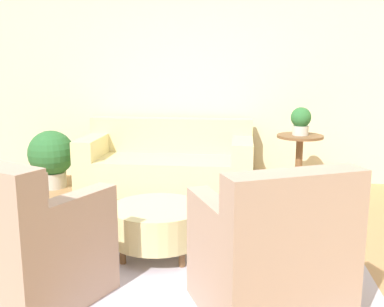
# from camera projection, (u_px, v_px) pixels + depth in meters

# --- Properties ---
(ground_plane) EXTENTS (16.00, 16.00, 0.00)m
(ground_plane) POSITION_uv_depth(u_px,v_px,m) (165.00, 259.00, 3.57)
(ground_plane) COLOR #AD7F51
(wall_back) EXTENTS (9.08, 0.12, 2.80)m
(wall_back) POSITION_uv_depth(u_px,v_px,m) (198.00, 73.00, 5.82)
(wall_back) COLOR beige
(wall_back) RESTS_ON ground_plane
(rug) EXTENTS (3.09, 2.35, 0.01)m
(rug) POSITION_uv_depth(u_px,v_px,m) (165.00, 258.00, 3.57)
(rug) COLOR #BCB2C1
(rug) RESTS_ON ground_plane
(couch) EXTENTS (2.07, 0.90, 0.84)m
(couch) POSITION_uv_depth(u_px,v_px,m) (168.00, 164.00, 5.53)
(couch) COLOR beige
(couch) RESTS_ON ground_plane
(armchair_left) EXTENTS (1.04, 1.03, 0.96)m
(armchair_left) POSITION_uv_depth(u_px,v_px,m) (26.00, 247.00, 2.87)
(armchair_left) COLOR tan
(armchair_left) RESTS_ON rug
(armchair_right) EXTENTS (1.04, 1.03, 0.96)m
(armchair_right) POSITION_uv_depth(u_px,v_px,m) (271.00, 258.00, 2.70)
(armchair_right) COLOR tan
(armchair_right) RESTS_ON rug
(ottoman_table) EXTENTS (0.77, 0.77, 0.39)m
(ottoman_table) POSITION_uv_depth(u_px,v_px,m) (157.00, 223.00, 3.62)
(ottoman_table) COLOR beige
(ottoman_table) RESTS_ON rug
(side_table) EXTENTS (0.53, 0.53, 0.72)m
(side_table) POSITION_uv_depth(u_px,v_px,m) (299.00, 155.00, 5.19)
(side_table) COLOR brown
(side_table) RESTS_ON ground_plane
(potted_plant_on_side_table) EXTENTS (0.23, 0.23, 0.32)m
(potted_plant_on_side_table) POSITION_uv_depth(u_px,v_px,m) (301.00, 120.00, 5.11)
(potted_plant_on_side_table) COLOR beige
(potted_plant_on_side_table) RESTS_ON side_table
(potted_plant_floor) EXTENTS (0.56, 0.56, 0.72)m
(potted_plant_floor) POSITION_uv_depth(u_px,v_px,m) (51.00, 156.00, 5.55)
(potted_plant_floor) COLOR beige
(potted_plant_floor) RESTS_ON ground_plane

